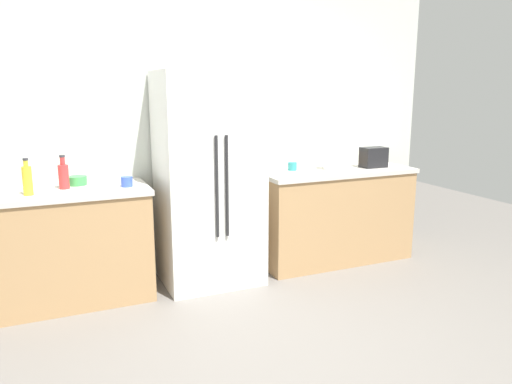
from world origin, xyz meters
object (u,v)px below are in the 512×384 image
(rice_cooker, at_px, (336,155))
(cup_b, at_px, (337,160))
(bottle_a, at_px, (64,175))
(bowl_b, at_px, (7,188))
(cup_a, at_px, (127,182))
(bowl_a, at_px, (77,181))
(bottle_b, at_px, (27,180))
(refrigerator, at_px, (209,179))
(cup_c, at_px, (292,166))
(toaster, at_px, (374,157))

(rice_cooker, xyz_separation_m, cup_b, (0.14, 0.20, -0.08))
(rice_cooker, height_order, bottle_a, rice_cooker)
(rice_cooker, xyz_separation_m, bowl_b, (-2.77, 0.11, -0.11))
(bottle_a, xyz_separation_m, cup_a, (0.45, -0.11, -0.06))
(bottle_a, distance_m, bowl_a, 0.17)
(bowl_a, distance_m, bowl_b, 0.50)
(bottle_a, height_order, bottle_b, bottle_b)
(bowl_a, bearing_deg, bottle_a, -131.09)
(refrigerator, distance_m, cup_a, 0.68)
(refrigerator, height_order, rice_cooker, refrigerator)
(cup_c, bearing_deg, bowl_a, 178.50)
(cup_b, bearing_deg, cup_c, -171.85)
(bowl_a, bearing_deg, rice_cooker, -4.34)
(rice_cooker, height_order, cup_a, rice_cooker)
(bowl_b, bearing_deg, bottle_b, -54.18)
(refrigerator, relative_size, cup_b, 17.28)
(refrigerator, relative_size, bowl_a, 12.26)
(refrigerator, relative_size, rice_cooker, 6.21)
(cup_c, bearing_deg, rice_cooker, -17.34)
(cup_a, distance_m, bowl_a, 0.41)
(bowl_a, bearing_deg, cup_a, -32.60)
(toaster, distance_m, cup_a, 2.34)
(bottle_a, distance_m, cup_b, 2.53)
(bottle_a, bearing_deg, bowl_a, 48.91)
(bottle_b, relative_size, bowl_a, 1.84)
(bottle_a, height_order, cup_b, bottle_a)
(refrigerator, height_order, cup_b, refrigerator)
(cup_a, height_order, bowl_a, cup_a)
(bottle_a, height_order, cup_a, bottle_a)
(refrigerator, relative_size, toaster, 7.44)
(bottle_a, xyz_separation_m, bottle_b, (-0.25, -0.14, 0.01))
(refrigerator, distance_m, cup_c, 0.87)
(bottle_a, height_order, bowl_a, bottle_a)
(toaster, relative_size, cup_a, 2.69)
(bottle_a, relative_size, cup_a, 2.90)
(toaster, bearing_deg, cup_b, 139.23)
(rice_cooker, xyz_separation_m, cup_a, (-1.93, -0.05, -0.10))
(rice_cooker, bearing_deg, bottle_b, -178.11)
(bottle_b, height_order, cup_c, bottle_b)
(refrigerator, bearing_deg, toaster, -0.73)
(refrigerator, bearing_deg, cup_c, 8.60)
(refrigerator, distance_m, rice_cooker, 1.26)
(bottle_a, distance_m, bottle_b, 0.28)
(cup_c, xyz_separation_m, bowl_b, (-2.38, -0.01, -0.01))
(bottle_a, bearing_deg, bowl_b, 171.63)
(bottle_b, height_order, cup_b, bottle_b)
(cup_c, bearing_deg, bottle_a, -178.06)
(cup_b, xyz_separation_m, cup_c, (-0.54, -0.08, -0.01))
(toaster, height_order, cup_c, toaster)
(cup_a, relative_size, bowl_b, 0.49)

